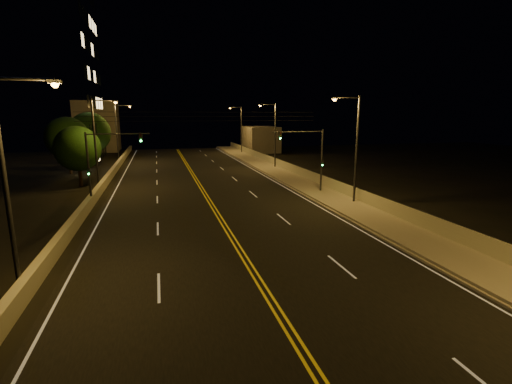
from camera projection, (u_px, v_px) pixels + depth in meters
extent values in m
cube|color=black|center=(222.00, 222.00, 26.70)|extent=(18.00, 120.00, 0.02)
cube|color=gray|center=(357.00, 210.00, 29.38)|extent=(3.60, 120.00, 0.30)
cube|color=gray|center=(335.00, 213.00, 28.93)|extent=(0.14, 120.00, 0.15)
cube|color=#AEAA91|center=(376.00, 201.00, 29.66)|extent=(0.30, 120.00, 1.00)
cube|color=#AEAA91|center=(72.00, 226.00, 24.13)|extent=(0.45, 120.00, 0.91)
cube|color=gray|center=(260.00, 139.00, 76.90)|extent=(6.00, 10.00, 5.12)
cube|color=gray|center=(98.00, 126.00, 76.62)|extent=(8.00, 8.00, 10.28)
cylinder|color=black|center=(376.00, 194.00, 29.55)|extent=(0.06, 120.00, 0.06)
cube|color=silver|center=(94.00, 231.00, 24.54)|extent=(0.12, 116.00, 0.00)
cube|color=silver|center=(331.00, 214.00, 28.86)|extent=(0.12, 116.00, 0.00)
cube|color=gold|center=(220.00, 222.00, 26.66)|extent=(0.12, 116.00, 0.00)
cube|color=gold|center=(224.00, 221.00, 26.74)|extent=(0.12, 116.00, 0.00)
cube|color=silver|center=(159.00, 287.00, 16.58)|extent=(0.12, 3.00, 0.00)
cube|color=silver|center=(158.00, 228.00, 25.10)|extent=(0.12, 3.00, 0.00)
cube|color=silver|center=(157.00, 199.00, 33.61)|extent=(0.12, 3.00, 0.00)
cube|color=silver|center=(157.00, 182.00, 42.12)|extent=(0.12, 3.00, 0.00)
cube|color=silver|center=(157.00, 171.00, 50.64)|extent=(0.12, 3.00, 0.00)
cube|color=silver|center=(157.00, 163.00, 59.15)|extent=(0.12, 3.00, 0.00)
cube|color=silver|center=(156.00, 157.00, 67.66)|extent=(0.12, 3.00, 0.00)
cube|color=silver|center=(156.00, 152.00, 76.18)|extent=(0.12, 3.00, 0.00)
cube|color=silver|center=(341.00, 266.00, 18.84)|extent=(0.12, 3.00, 0.00)
cube|color=silver|center=(283.00, 219.00, 27.36)|extent=(0.12, 3.00, 0.00)
cube|color=silver|center=(253.00, 194.00, 35.87)|extent=(0.12, 3.00, 0.00)
cube|color=silver|center=(234.00, 179.00, 44.38)|extent=(0.12, 3.00, 0.00)
cube|color=silver|center=(222.00, 168.00, 52.89)|extent=(0.12, 3.00, 0.00)
cube|color=silver|center=(213.00, 161.00, 61.41)|extent=(0.12, 3.00, 0.00)
cube|color=silver|center=(206.00, 155.00, 69.92)|extent=(0.12, 3.00, 0.00)
cube|color=silver|center=(200.00, 151.00, 78.43)|extent=(0.12, 3.00, 0.00)
cylinder|color=#2D2D33|center=(356.00, 152.00, 30.86)|extent=(0.20, 0.20, 9.08)
cylinder|color=#2D2D33|center=(347.00, 97.00, 29.68)|extent=(2.20, 0.12, 0.12)
cube|color=#2D2D33|center=(335.00, 98.00, 29.42)|extent=(0.50, 0.25, 0.14)
sphere|color=#FF9E2D|center=(335.00, 99.00, 29.44)|extent=(0.28, 0.28, 0.28)
cylinder|color=#2D2D33|center=(275.00, 137.00, 51.84)|extent=(0.20, 0.20, 9.08)
cylinder|color=#2D2D33|center=(268.00, 104.00, 50.66)|extent=(2.20, 0.12, 0.12)
cube|color=#2D2D33|center=(260.00, 105.00, 50.40)|extent=(0.50, 0.25, 0.14)
sphere|color=#FF9E2D|center=(260.00, 106.00, 50.42)|extent=(0.28, 0.28, 0.28)
cylinder|color=#2D2D33|center=(241.00, 130.00, 72.25)|extent=(0.20, 0.20, 9.08)
cylinder|color=#2D2D33|center=(236.00, 107.00, 71.07)|extent=(2.20, 0.12, 0.12)
cube|color=#2D2D33|center=(230.00, 108.00, 70.81)|extent=(0.50, 0.25, 0.14)
sphere|color=#FF9E2D|center=(230.00, 108.00, 70.83)|extent=(0.28, 0.28, 0.28)
cylinder|color=#2D2D33|center=(6.00, 192.00, 14.87)|extent=(0.20, 0.20, 9.08)
cylinder|color=#2D2D33|center=(23.00, 79.00, 14.25)|extent=(2.20, 0.12, 0.12)
cube|color=#2D2D33|center=(55.00, 82.00, 14.54)|extent=(0.50, 0.25, 0.14)
sphere|color=#FF9E2D|center=(55.00, 84.00, 14.56)|extent=(0.28, 0.28, 0.28)
cylinder|color=#2D2D33|center=(95.00, 146.00, 36.82)|extent=(0.20, 0.20, 9.08)
cylinder|color=#2D2D33|center=(103.00, 100.00, 36.19)|extent=(2.20, 0.12, 0.12)
cube|color=#2D2D33|center=(115.00, 101.00, 36.48)|extent=(0.50, 0.25, 0.14)
sphere|color=#FF9E2D|center=(116.00, 102.00, 36.50)|extent=(0.28, 0.28, 0.28)
cylinder|color=#2D2D33|center=(117.00, 134.00, 57.27)|extent=(0.20, 0.20, 9.08)
cylinder|color=#2D2D33|center=(122.00, 105.00, 56.65)|extent=(2.20, 0.12, 0.12)
cube|color=#2D2D33|center=(130.00, 106.00, 56.94)|extent=(0.50, 0.25, 0.14)
sphere|color=#FF9E2D|center=(130.00, 107.00, 56.96)|extent=(0.28, 0.28, 0.28)
cylinder|color=#2D2D33|center=(322.00, 162.00, 35.69)|extent=(0.18, 0.18, 6.22)
cylinder|color=#2D2D33|center=(298.00, 132.00, 34.47)|extent=(5.00, 0.10, 0.10)
cube|color=black|center=(280.00, 136.00, 34.10)|extent=(0.28, 0.18, 0.80)
sphere|color=#19FF4C|center=(280.00, 138.00, 34.05)|extent=(0.14, 0.14, 0.14)
cube|color=black|center=(322.00, 163.00, 35.57)|extent=(0.22, 0.14, 0.55)
cylinder|color=#2D2D33|center=(89.00, 170.00, 30.47)|extent=(0.18, 0.18, 6.22)
cylinder|color=#2D2D33|center=(118.00, 134.00, 30.50)|extent=(5.00, 0.10, 0.10)
cube|color=black|center=(141.00, 138.00, 31.01)|extent=(0.28, 0.18, 0.80)
sphere|color=#19FF4C|center=(141.00, 141.00, 30.96)|extent=(0.14, 0.14, 0.14)
cube|color=black|center=(89.00, 172.00, 30.35)|extent=(0.22, 0.14, 0.55)
cylinder|color=black|center=(203.00, 121.00, 34.25)|extent=(22.00, 0.03, 0.03)
cylinder|color=black|center=(203.00, 117.00, 34.17)|extent=(22.00, 0.03, 0.03)
cylinder|color=black|center=(203.00, 112.00, 34.09)|extent=(22.00, 0.03, 0.03)
cylinder|color=black|center=(80.00, 176.00, 39.63)|extent=(0.36, 0.36, 2.25)
sphere|color=black|center=(78.00, 149.00, 39.03)|extent=(4.74, 4.74, 4.74)
cylinder|color=black|center=(70.00, 164.00, 47.96)|extent=(0.36, 0.36, 2.56)
sphere|color=black|center=(68.00, 138.00, 47.28)|extent=(5.40, 5.40, 5.40)
cylinder|color=black|center=(92.00, 158.00, 54.22)|extent=(0.36, 0.36, 2.77)
sphere|color=black|center=(90.00, 133.00, 53.48)|extent=(5.84, 5.84, 5.84)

